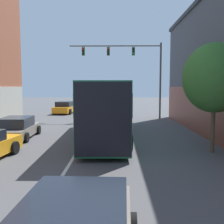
% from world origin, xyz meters
% --- Properties ---
extents(lane_center_line, '(0.14, 41.39, 0.01)m').
position_xyz_m(lane_center_line, '(0.00, 14.70, 0.00)').
color(lane_center_line, silver).
rests_on(lane_center_line, ground_plane).
extents(bus, '(2.91, 11.58, 3.44)m').
position_xyz_m(bus, '(1.28, 15.66, 1.93)').
color(bus, '#145133').
rests_on(bus, ground_plane).
extents(parked_car_left_near, '(2.18, 4.43, 1.33)m').
position_xyz_m(parked_car_left_near, '(-4.21, 15.30, 0.62)').
color(parked_car_left_near, slate).
rests_on(parked_car_left_near, ground_plane).
extents(parked_car_left_mid, '(2.53, 4.84, 1.45)m').
position_xyz_m(parked_car_left_mid, '(-4.24, 30.75, 0.69)').
color(parked_car_left_mid, orange).
rests_on(parked_car_left_mid, ground_plane).
extents(traffic_signal_gantry, '(9.01, 0.36, 7.48)m').
position_xyz_m(traffic_signal_gantry, '(3.38, 25.38, 5.56)').
color(traffic_signal_gantry, '#514C47').
rests_on(traffic_signal_gantry, ground_plane).
extents(street_tree_near, '(3.03, 2.72, 5.27)m').
position_xyz_m(street_tree_near, '(6.61, 11.99, 3.60)').
color(street_tree_near, brown).
rests_on(street_tree_near, ground_plane).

